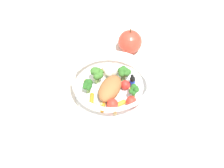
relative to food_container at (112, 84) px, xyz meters
The scene contains 3 objects.
ground_plane 0.04m from the food_container, behind, with size 2.40×2.40×0.00m, color silver.
food_container is the anchor object (origin of this frame).
loose_apple 0.17m from the food_container, 74.73° to the right, with size 0.07×0.07×0.08m.
Camera 1 is at (-0.26, 0.41, 0.59)m, focal length 46.79 mm.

